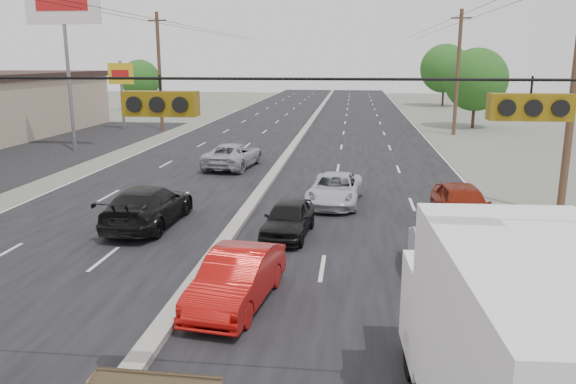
# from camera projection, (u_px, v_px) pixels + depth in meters

# --- Properties ---
(road_surface) EXTENTS (20.00, 160.00, 0.02)m
(road_surface) POSITION_uv_depth(u_px,v_px,m) (291.00, 151.00, 38.33)
(road_surface) COLOR black
(road_surface) RESTS_ON ground
(center_median) EXTENTS (0.50, 160.00, 0.20)m
(center_median) POSITION_uv_depth(u_px,v_px,m) (291.00, 149.00, 38.31)
(center_median) COLOR gray
(center_median) RESTS_ON ground
(parking_lot) EXTENTS (10.00, 42.00, 0.02)m
(parking_lot) POSITION_uv_depth(u_px,v_px,m) (15.00, 158.00, 35.42)
(parking_lot) COLOR black
(parking_lot) RESTS_ON ground
(utility_pole_left_c) EXTENTS (1.60, 0.30, 10.00)m
(utility_pole_left_c) POSITION_uv_depth(u_px,v_px,m) (160.00, 71.00, 48.24)
(utility_pole_left_c) COLOR #422D1E
(utility_pole_left_c) RESTS_ON ground
(utility_pole_right_b) EXTENTS (1.60, 0.30, 10.00)m
(utility_pole_right_b) POSITION_uv_depth(u_px,v_px,m) (574.00, 86.00, 21.25)
(utility_pole_right_b) COLOR #422D1E
(utility_pole_right_b) RESTS_ON ground
(utility_pole_right_c) EXTENTS (1.60, 0.30, 10.00)m
(utility_pole_right_c) POSITION_uv_depth(u_px,v_px,m) (458.00, 72.00, 45.42)
(utility_pole_right_c) COLOR #422D1E
(utility_pole_right_c) RESTS_ON ground
(traffic_signals) EXTENTS (25.00, 0.30, 0.54)m
(traffic_signals) POSITION_uv_depth(u_px,v_px,m) (154.00, 100.00, 7.91)
(traffic_signals) COLOR black
(traffic_signals) RESTS_ON ground
(pole_sign_billboard) EXTENTS (5.00, 0.25, 11.00)m
(pole_sign_billboard) POSITION_uv_depth(u_px,v_px,m) (63.00, 15.00, 36.00)
(pole_sign_billboard) COLOR slate
(pole_sign_billboard) RESTS_ON ground
(pole_sign_far) EXTENTS (2.20, 0.25, 6.00)m
(pole_sign_far) POSITION_uv_depth(u_px,v_px,m) (121.00, 79.00, 48.79)
(pole_sign_far) COLOR slate
(pole_sign_far) RESTS_ON ground
(tree_left_far) EXTENTS (4.80, 4.80, 6.12)m
(tree_left_far) POSITION_uv_depth(u_px,v_px,m) (140.00, 79.00, 68.96)
(tree_left_far) COLOR #382619
(tree_left_far) RESTS_ON ground
(tree_right_mid) EXTENTS (5.60, 5.60, 7.14)m
(tree_right_mid) POSITION_uv_depth(u_px,v_px,m) (476.00, 80.00, 50.15)
(tree_right_mid) COLOR #382619
(tree_right_mid) RESTS_ON ground
(tree_right_far) EXTENTS (6.40, 6.40, 8.16)m
(tree_right_far) POSITION_uv_depth(u_px,v_px,m) (445.00, 68.00, 74.06)
(tree_right_far) COLOR #382619
(tree_right_far) RESTS_ON ground
(box_truck) EXTENTS (2.86, 7.35, 3.67)m
(box_truck) POSITION_uv_depth(u_px,v_px,m) (523.00, 359.00, 8.02)
(box_truck) COLOR black
(box_truck) RESTS_ON ground
(red_sedan) EXTENTS (2.02, 4.36, 1.38)m
(red_sedan) POSITION_uv_depth(u_px,v_px,m) (237.00, 279.00, 14.07)
(red_sedan) COLOR #A20C09
(red_sedan) RESTS_ON ground
(queue_car_a) EXTENTS (1.80, 3.83, 1.27)m
(queue_car_a) POSITION_uv_depth(u_px,v_px,m) (288.00, 219.00, 19.62)
(queue_car_a) COLOR black
(queue_car_a) RESTS_ON ground
(queue_car_b) EXTENTS (1.40, 3.96, 1.30)m
(queue_car_b) POSITION_uv_depth(u_px,v_px,m) (440.00, 258.00, 15.65)
(queue_car_b) COLOR silver
(queue_car_b) RESTS_ON ground
(queue_car_c) EXTENTS (2.49, 4.75, 1.28)m
(queue_car_c) POSITION_uv_depth(u_px,v_px,m) (335.00, 190.00, 24.02)
(queue_car_c) COLOR #BABEC3
(queue_car_c) RESTS_ON ground
(queue_car_d) EXTENTS (2.14, 4.94, 1.42)m
(queue_car_d) POSITION_uv_depth(u_px,v_px,m) (556.00, 288.00, 13.50)
(queue_car_d) COLOR #17125A
(queue_car_d) RESTS_ON ground
(queue_car_e) EXTENTS (2.02, 4.60, 1.54)m
(queue_car_e) POSITION_uv_depth(u_px,v_px,m) (462.00, 205.00, 20.92)
(queue_car_e) COLOR maroon
(queue_car_e) RESTS_ON ground
(oncoming_near) EXTENTS (2.27, 5.26, 1.51)m
(oncoming_near) POSITION_uv_depth(u_px,v_px,m) (148.00, 206.00, 20.82)
(oncoming_near) COLOR black
(oncoming_near) RESTS_ON ground
(oncoming_far) EXTENTS (2.95, 5.33, 1.41)m
(oncoming_far) POSITION_uv_depth(u_px,v_px,m) (233.00, 156.00, 32.14)
(oncoming_far) COLOR #9D9FA4
(oncoming_far) RESTS_ON ground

